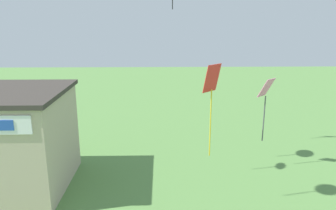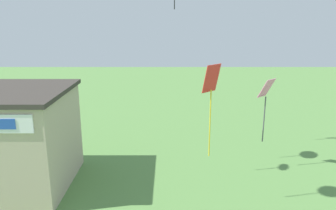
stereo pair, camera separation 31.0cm
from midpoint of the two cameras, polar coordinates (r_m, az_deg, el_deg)
name	(u,v)px [view 1 (the left image)]	position (r m, az deg, el deg)	size (l,w,h in m)	color
seaside_building	(7,140)	(20.53, -26.57, -5.45)	(6.67, 6.37, 5.68)	#B7A88E
kite_pink_diamond	(266,97)	(13.77, 16.00, 1.28)	(0.75, 0.74, 2.66)	pink
kite_red_diamond	(212,91)	(13.00, 6.92, 2.46)	(0.78, 0.76, 3.81)	red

